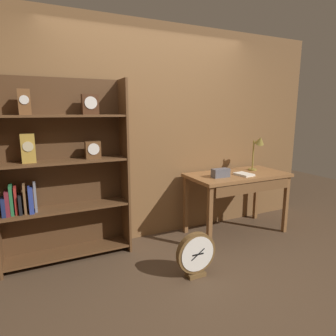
{
  "coord_description": "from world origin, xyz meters",
  "views": [
    {
      "loc": [
        -1.39,
        -2.01,
        1.58
      ],
      "look_at": [
        -0.1,
        0.67,
        0.99
      ],
      "focal_mm": 31.13,
      "sensor_mm": 36.0,
      "label": 1
    }
  ],
  "objects_px": {
    "desk_lamp": "(258,146)",
    "open_repair_manual": "(244,174)",
    "workbench": "(238,181)",
    "round_clock_large": "(196,254)",
    "bookshelf": "(61,174)",
    "toolbox_small": "(221,173)"
  },
  "relations": [
    {
      "from": "desk_lamp",
      "to": "open_repair_manual",
      "type": "height_order",
      "value": "desk_lamp"
    },
    {
      "from": "workbench",
      "to": "round_clock_large",
      "type": "relative_size",
      "value": 2.88
    },
    {
      "from": "bookshelf",
      "to": "workbench",
      "type": "bearing_deg",
      "value": -7.38
    },
    {
      "from": "workbench",
      "to": "desk_lamp",
      "type": "relative_size",
      "value": 2.72
    },
    {
      "from": "toolbox_small",
      "to": "open_repair_manual",
      "type": "distance_m",
      "value": 0.33
    },
    {
      "from": "desk_lamp",
      "to": "round_clock_large",
      "type": "relative_size",
      "value": 1.06
    },
    {
      "from": "open_repair_manual",
      "to": "round_clock_large",
      "type": "xyz_separation_m",
      "value": [
        -1.02,
        -0.56,
        -0.58
      ]
    },
    {
      "from": "bookshelf",
      "to": "desk_lamp",
      "type": "distance_m",
      "value": 2.48
    },
    {
      "from": "bookshelf",
      "to": "toolbox_small",
      "type": "xyz_separation_m",
      "value": [
        1.79,
        -0.32,
        -0.1
      ]
    },
    {
      "from": "desk_lamp",
      "to": "toolbox_small",
      "type": "xyz_separation_m",
      "value": [
        -0.68,
        -0.12,
        -0.28
      ]
    },
    {
      "from": "workbench",
      "to": "open_repair_manual",
      "type": "xyz_separation_m",
      "value": [
        0.01,
        -0.09,
        0.11
      ]
    },
    {
      "from": "toolbox_small",
      "to": "open_repair_manual",
      "type": "height_order",
      "value": "toolbox_small"
    },
    {
      "from": "round_clock_large",
      "to": "bookshelf",
      "type": "bearing_deg",
      "value": 139.61
    },
    {
      "from": "toolbox_small",
      "to": "round_clock_large",
      "type": "relative_size",
      "value": 0.49
    },
    {
      "from": "open_repair_manual",
      "to": "round_clock_large",
      "type": "distance_m",
      "value": 1.3
    },
    {
      "from": "desk_lamp",
      "to": "toolbox_small",
      "type": "bearing_deg",
      "value": -169.93
    },
    {
      "from": "desk_lamp",
      "to": "toolbox_small",
      "type": "height_order",
      "value": "desk_lamp"
    },
    {
      "from": "desk_lamp",
      "to": "open_repair_manual",
      "type": "relative_size",
      "value": 2.15
    },
    {
      "from": "toolbox_small",
      "to": "round_clock_large",
      "type": "height_order",
      "value": "toolbox_small"
    },
    {
      "from": "bookshelf",
      "to": "workbench",
      "type": "height_order",
      "value": "bookshelf"
    },
    {
      "from": "toolbox_small",
      "to": "open_repair_manual",
      "type": "xyz_separation_m",
      "value": [
        0.32,
        -0.04,
        -0.04
      ]
    },
    {
      "from": "bookshelf",
      "to": "workbench",
      "type": "xyz_separation_m",
      "value": [
        2.1,
        -0.27,
        -0.24
      ]
    }
  ]
}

